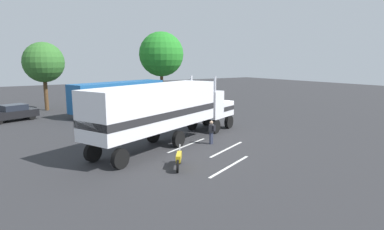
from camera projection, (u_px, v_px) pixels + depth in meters
The scene contains 11 objects.
ground_plane at pixel (216, 128), 27.65m from camera, with size 120.00×120.00×0.00m, color #2D2D30.
lane_stripe_near at pixel (187, 145), 21.93m from camera, with size 4.40×0.16×0.01m, color silver.
lane_stripe_mid at pixel (227, 149), 20.96m from camera, with size 4.40×0.16×0.01m, color silver.
lane_stripe_far at pixel (230, 166), 17.59m from camera, with size 4.40×0.16×0.01m, color silver.
semi_truck at pixel (166, 108), 21.78m from camera, with size 14.02×7.78×4.50m.
person_bystander at pixel (212, 131), 22.13m from camera, with size 0.38×0.48×1.63m.
parked_bus at pixel (119, 94), 34.79m from camera, with size 11.25×5.82×3.40m.
parked_car at pixel (12, 113), 30.53m from camera, with size 4.74×3.12×1.57m.
motorcycle at pixel (179, 159), 17.28m from camera, with size 1.32×1.76×1.12m.
tree_left at pixel (161, 54), 45.00m from camera, with size 6.21×6.21×9.66m.
tree_center at pixel (44, 63), 36.37m from camera, with size 4.53×4.53×7.75m.
Camera 1 is at (-16.76, -21.37, 5.72)m, focal length 30.13 mm.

